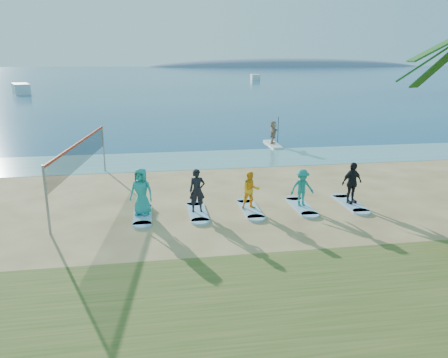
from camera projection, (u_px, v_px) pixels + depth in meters
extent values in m
plane|color=tan|center=(228.00, 221.00, 16.66)|extent=(600.00, 600.00, 0.00)
plane|color=teal|center=(199.00, 160.00, 26.64)|extent=(600.00, 600.00, 0.00)
plane|color=navy|center=(157.00, 74.00, 168.77)|extent=(600.00, 600.00, 0.00)
ellipsoid|color=slate|center=(286.00, 66.00, 316.72)|extent=(220.00, 56.00, 18.00)
cylinder|color=gray|center=(47.00, 200.00, 15.10)|extent=(0.09, 0.09, 2.50)
cylinder|color=gray|center=(104.00, 148.00, 23.76)|extent=(0.09, 0.09, 2.50)
cube|color=black|center=(80.00, 154.00, 19.25)|extent=(1.07, 8.94, 1.00)
cube|color=red|center=(79.00, 143.00, 19.11)|extent=(1.10, 8.95, 0.10)
cube|color=silver|center=(273.00, 144.00, 31.11)|extent=(0.75, 3.01, 0.12)
imported|color=tan|center=(273.00, 132.00, 30.87)|extent=(1.03, 1.55, 1.61)
cube|color=silver|center=(22.00, 93.00, 76.24)|extent=(4.65, 7.32, 1.71)
cube|color=silver|center=(255.00, 80.00, 123.75)|extent=(2.95, 6.08, 1.52)
cube|color=#8BB6D7|center=(143.00, 215.00, 17.11)|extent=(0.70, 2.20, 0.09)
imported|color=teal|center=(141.00, 192.00, 16.85)|extent=(1.05, 0.86, 1.86)
cube|color=#8BB6D7|center=(198.00, 212.00, 17.45)|extent=(0.70, 2.20, 0.09)
imported|color=black|center=(197.00, 190.00, 17.21)|extent=(0.64, 0.42, 1.73)
cube|color=#8BB6D7|center=(250.00, 209.00, 17.79)|extent=(0.70, 2.20, 0.09)
imported|color=#FFAA1A|center=(251.00, 190.00, 17.58)|extent=(0.77, 0.61, 1.53)
cube|color=#8BB6D7|center=(301.00, 206.00, 18.13)|extent=(0.70, 2.20, 0.09)
imported|color=#1A7E77|center=(302.00, 188.00, 17.91)|extent=(1.02, 0.62, 1.54)
cube|color=#8BB6D7|center=(350.00, 204.00, 18.47)|extent=(0.70, 2.20, 0.09)
imported|color=black|center=(352.00, 183.00, 18.22)|extent=(1.11, 0.72, 1.75)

